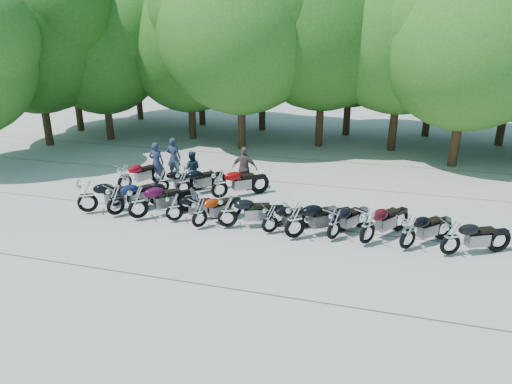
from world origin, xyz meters
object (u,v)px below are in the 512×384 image
(rider_1, at_px, (192,169))
(rider_3, at_px, (174,158))
(motorcycle_13, at_px, (162,181))
(motorcycle_5, at_px, (227,211))
(motorcycle_7, at_px, (295,220))
(motorcycle_1, at_px, (115,199))
(motorcycle_4, at_px, (199,212))
(motorcycle_0, at_px, (87,196))
(motorcycle_14, at_px, (183,182))
(motorcycle_15, at_px, (219,183))
(motorcycle_2, at_px, (138,201))
(motorcycle_3, at_px, (174,207))
(motorcycle_8, at_px, (334,223))
(motorcycle_6, at_px, (270,218))
(motorcycle_12, at_px, (124,176))
(rider_0, at_px, (157,163))
(motorcycle_11, at_px, (451,237))
(rider_2, at_px, (245,169))
(motorcycle_10, at_px, (408,231))

(rider_1, relative_size, rider_3, 0.85)
(motorcycle_13, height_order, rider_3, rider_3)
(motorcycle_5, relative_size, motorcycle_7, 0.94)
(motorcycle_1, bearing_deg, motorcycle_4, -151.93)
(motorcycle_0, xyz_separation_m, motorcycle_7, (7.75, -0.09, -0.00))
(motorcycle_14, xyz_separation_m, motorcycle_15, (1.52, 0.12, 0.05))
(motorcycle_14, height_order, rider_1, rider_1)
(motorcycle_7, bearing_deg, motorcycle_15, 14.35)
(motorcycle_2, xyz_separation_m, motorcycle_14, (0.55, 2.62, -0.08))
(motorcycle_3, xyz_separation_m, rider_1, (-0.91, 3.73, 0.20))
(motorcycle_14, relative_size, motorcycle_15, 0.93)
(motorcycle_7, height_order, motorcycle_8, motorcycle_7)
(motorcycle_6, bearing_deg, motorcycle_12, 33.07)
(motorcycle_2, bearing_deg, motorcycle_12, -3.98)
(rider_0, bearing_deg, motorcycle_5, 134.83)
(motorcycle_7, distance_m, motorcycle_11, 4.71)
(motorcycle_13, height_order, rider_1, rider_1)
(motorcycle_1, height_order, motorcycle_2, motorcycle_2)
(motorcycle_8, bearing_deg, rider_1, 1.61)
(rider_2, bearing_deg, rider_3, -13.78)
(motorcycle_4, height_order, rider_3, rider_3)
(motorcycle_3, height_order, motorcycle_14, motorcycle_14)
(motorcycle_12, height_order, rider_3, rider_3)
(motorcycle_4, bearing_deg, motorcycle_2, 30.04)
(motorcycle_3, xyz_separation_m, rider_2, (1.37, 3.98, 0.34))
(motorcycle_6, bearing_deg, motorcycle_3, 52.28)
(rider_1, bearing_deg, motorcycle_0, 43.46)
(rider_1, bearing_deg, motorcycle_5, 113.99)
(motorcycle_8, height_order, motorcycle_13, motorcycle_8)
(motorcycle_5, distance_m, motorcycle_15, 2.87)
(motorcycle_11, bearing_deg, motorcycle_3, 62.85)
(motorcycle_15, bearing_deg, motorcycle_0, 83.14)
(motorcycle_5, relative_size, rider_2, 1.27)
(motorcycle_4, xyz_separation_m, rider_0, (-3.70, 4.12, 0.30))
(motorcycle_7, distance_m, motorcycle_8, 1.26)
(motorcycle_2, xyz_separation_m, motorcycle_8, (6.89, 0.20, -0.11))
(motorcycle_1, xyz_separation_m, motorcycle_3, (2.27, 0.08, -0.09))
(motorcycle_0, xyz_separation_m, motorcycle_3, (3.40, 0.14, -0.12))
(motorcycle_1, xyz_separation_m, motorcycle_15, (3.03, 2.66, 0.01))
(motorcycle_13, relative_size, rider_0, 1.15)
(motorcycle_4, relative_size, motorcycle_14, 0.95)
(motorcycle_12, bearing_deg, rider_3, -90.10)
(motorcycle_6, relative_size, rider_0, 1.12)
(motorcycle_2, height_order, rider_1, rider_1)
(motorcycle_2, height_order, motorcycle_15, motorcycle_2)
(motorcycle_5, xyz_separation_m, rider_0, (-4.63, 3.89, 0.24))
(motorcycle_13, bearing_deg, motorcycle_5, -159.83)
(motorcycle_4, xyz_separation_m, motorcycle_11, (7.99, 0.14, 0.03))
(motorcycle_8, distance_m, rider_2, 5.76)
(motorcycle_10, bearing_deg, motorcycle_11, -139.45)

